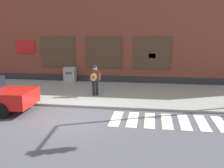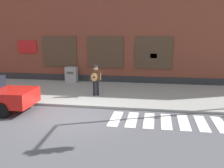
{
  "view_description": "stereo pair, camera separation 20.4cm",
  "coord_description": "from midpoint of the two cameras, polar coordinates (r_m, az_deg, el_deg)",
  "views": [
    {
      "loc": [
        3.25,
        -10.24,
        3.54
      ],
      "look_at": [
        1.44,
        1.57,
        1.13
      ],
      "focal_mm": 42.0,
      "sensor_mm": 36.0,
      "label": 1
    },
    {
      "loc": [
        3.46,
        -10.2,
        3.54
      ],
      "look_at": [
        1.44,
        1.57,
        1.13
      ],
      "focal_mm": 42.0,
      "sensor_mm": 36.0,
      "label": 2
    }
  ],
  "objects": [
    {
      "name": "building_backdrop",
      "position": [
        19.77,
        -1.05,
        12.81
      ],
      "size": [
        28.0,
        4.06,
        8.06
      ],
      "color": "brown",
      "rests_on": "ground"
    },
    {
      "name": "crosswalk",
      "position": [
        10.83,
        13.13,
        -7.96
      ],
      "size": [
        5.2,
        1.9,
        0.01
      ],
      "color": "silver",
      "rests_on": "ground"
    },
    {
      "name": "sidewalk",
      "position": [
        15.27,
        -4.18,
        -1.81
      ],
      "size": [
        28.0,
        5.99,
        0.11
      ],
      "color": "gray",
      "rests_on": "ground"
    },
    {
      "name": "ground_plane",
      "position": [
        11.32,
        -9.02,
        -6.96
      ],
      "size": [
        160.0,
        160.0,
        0.0
      ],
      "primitive_type": "plane",
      "color": "#4C4C51"
    },
    {
      "name": "busker",
      "position": [
        14.1,
        -4.15,
        1.19
      ],
      "size": [
        0.76,
        0.6,
        1.64
      ],
      "color": "black",
      "rests_on": "sidewalk"
    },
    {
      "name": "utility_box",
      "position": [
        18.17,
        -9.45,
        2.03
      ],
      "size": [
        0.78,
        0.6,
        1.03
      ],
      "color": "#9E9E9E",
      "rests_on": "sidewalk"
    }
  ]
}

